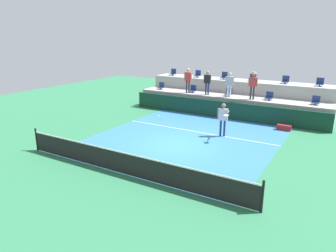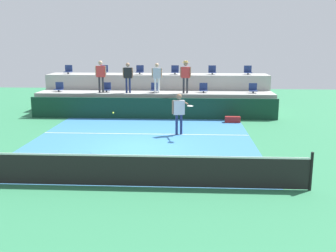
# 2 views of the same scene
# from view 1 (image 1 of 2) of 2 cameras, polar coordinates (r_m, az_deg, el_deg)

# --- Properties ---
(ground_plane) EXTENTS (40.00, 40.00, 0.00)m
(ground_plane) POSITION_cam_1_polar(r_m,az_deg,el_deg) (15.26, 1.51, -3.44)
(ground_plane) COLOR #2D754C
(court_inner_paint) EXTENTS (9.00, 10.00, 0.01)m
(court_inner_paint) POSITION_cam_1_polar(r_m,az_deg,el_deg) (16.09, 3.25, -2.38)
(court_inner_paint) COLOR teal
(court_inner_paint) RESTS_ON ground_plane
(court_service_line) EXTENTS (9.00, 0.06, 0.00)m
(court_service_line) POSITION_cam_1_polar(r_m,az_deg,el_deg) (17.28, 5.41, -1.08)
(court_service_line) COLOR white
(court_service_line) RESTS_ON ground_plane
(tennis_net) EXTENTS (10.48, 0.08, 1.07)m
(tennis_net) POSITION_cam_1_polar(r_m,az_deg,el_deg) (11.98, -7.93, -6.74)
(tennis_net) COLOR black
(tennis_net) RESTS_ON ground_plane
(sponsor_backboard) EXTENTS (13.00, 0.16, 1.10)m
(sponsor_backboard) POSITION_cam_1_polar(r_m,az_deg,el_deg) (20.35, 9.83, 3.01)
(sponsor_backboard) COLOR #0F3323
(sponsor_backboard) RESTS_ON ground_plane
(seating_tier_lower) EXTENTS (13.00, 1.80, 1.25)m
(seating_tier_lower) POSITION_cam_1_polar(r_m,az_deg,el_deg) (21.52, 11.10, 3.88)
(seating_tier_lower) COLOR #9E9E99
(seating_tier_lower) RESTS_ON ground_plane
(seating_tier_upper) EXTENTS (13.00, 1.80, 2.10)m
(seating_tier_upper) POSITION_cam_1_polar(r_m,az_deg,el_deg) (23.11, 12.69, 5.71)
(seating_tier_upper) COLOR #9E9E99
(seating_tier_upper) RESTS_ON ground_plane
(stadium_chair_lower_far_left) EXTENTS (0.44, 0.40, 0.52)m
(stadium_chair_lower_far_left) POSITION_cam_1_polar(r_m,az_deg,el_deg) (23.62, -1.28, 7.35)
(stadium_chair_lower_far_left) COLOR #2D2D33
(stadium_chair_lower_far_left) RESTS_ON seating_tier_lower
(stadium_chair_lower_left) EXTENTS (0.44, 0.40, 0.52)m
(stadium_chair_lower_left) POSITION_cam_1_polar(r_m,az_deg,el_deg) (22.32, 4.63, 6.77)
(stadium_chair_lower_left) COLOR #2D2D33
(stadium_chair_lower_left) RESTS_ON seating_tier_lower
(stadium_chair_lower_center) EXTENTS (0.44, 0.40, 0.52)m
(stadium_chair_lower_center) POSITION_cam_1_polar(r_m,az_deg,el_deg) (21.30, 11.14, 6.05)
(stadium_chair_lower_center) COLOR #2D2D33
(stadium_chair_lower_center) RESTS_ON seating_tier_lower
(stadium_chair_lower_right) EXTENTS (0.44, 0.40, 0.52)m
(stadium_chair_lower_right) POSITION_cam_1_polar(r_m,az_deg,el_deg) (20.58, 18.18, 5.19)
(stadium_chair_lower_right) COLOR #2D2D33
(stadium_chair_lower_right) RESTS_ON seating_tier_lower
(stadium_chair_lower_far_right) EXTENTS (0.44, 0.40, 0.52)m
(stadium_chair_lower_far_right) POSITION_cam_1_polar(r_m,az_deg,el_deg) (20.18, 25.62, 4.18)
(stadium_chair_lower_far_right) COLOR #2D2D33
(stadium_chair_lower_far_right) RESTS_ON seating_tier_lower
(stadium_chair_upper_far_left) EXTENTS (0.44, 0.40, 0.52)m
(stadium_chair_upper_far_left) POSITION_cam_1_polar(r_m,az_deg,el_deg) (25.02, 0.94, 9.83)
(stadium_chair_upper_far_left) COLOR #2D2D33
(stadium_chair_upper_far_left) RESTS_ON seating_tier_upper
(stadium_chair_upper_left) EXTENTS (0.44, 0.40, 0.52)m
(stadium_chair_upper_left) POSITION_cam_1_polar(r_m,az_deg,el_deg) (24.03, 5.49, 9.48)
(stadium_chair_upper_left) COLOR #2D2D33
(stadium_chair_upper_left) RESTS_ON seating_tier_upper
(stadium_chair_upper_mid_left) EXTENTS (0.44, 0.40, 0.52)m
(stadium_chair_upper_mid_left) POSITION_cam_1_polar(r_m,az_deg,el_deg) (23.20, 10.34, 9.05)
(stadium_chair_upper_mid_left) COLOR #2D2D33
(stadium_chair_upper_mid_left) RESTS_ON seating_tier_upper
(stadium_chair_upper_mid_right) EXTENTS (0.44, 0.40, 0.52)m
(stadium_chair_upper_mid_right) POSITION_cam_1_polar(r_m,az_deg,el_deg) (22.56, 15.35, 8.54)
(stadium_chair_upper_mid_right) COLOR #2D2D33
(stadium_chair_upper_mid_right) RESTS_ON seating_tier_upper
(stadium_chair_upper_right) EXTENTS (0.44, 0.40, 0.52)m
(stadium_chair_upper_right) POSITION_cam_1_polar(r_m,az_deg,el_deg) (22.09, 20.86, 7.89)
(stadium_chair_upper_right) COLOR #2D2D33
(stadium_chair_upper_right) RESTS_ON seating_tier_upper
(stadium_chair_upper_far_right) EXTENTS (0.44, 0.40, 0.52)m
(stadium_chair_upper_far_right) POSITION_cam_1_polar(r_m,az_deg,el_deg) (21.83, 26.24, 7.19)
(stadium_chair_upper_far_right) COLOR #2D2D33
(stadium_chair_upper_far_right) RESTS_ON seating_tier_upper
(tennis_player) EXTENTS (0.94, 1.18, 1.79)m
(tennis_player) POSITION_cam_1_polar(r_m,az_deg,el_deg) (16.42, 10.15, 1.78)
(tennis_player) COLOR navy
(tennis_player) RESTS_ON ground_plane
(spectator_in_grey) EXTENTS (0.60, 0.23, 1.73)m
(spectator_in_grey) POSITION_cam_1_polar(r_m,az_deg,el_deg) (21.96, 3.71, 8.83)
(spectator_in_grey) COLOR #2D2D33
(spectator_in_grey) RESTS_ON seating_tier_lower
(spectator_leaning_on_rail) EXTENTS (0.58, 0.23, 1.63)m
(spectator_leaning_on_rail) POSITION_cam_1_polar(r_m,az_deg,el_deg) (21.34, 7.29, 8.31)
(spectator_leaning_on_rail) COLOR navy
(spectator_leaning_on_rail) RESTS_ON seating_tier_lower
(spectator_in_white) EXTENTS (0.57, 0.23, 1.61)m
(spectator_in_white) POSITION_cam_1_polar(r_m,az_deg,el_deg) (20.77, 11.29, 7.87)
(spectator_in_white) COLOR white
(spectator_in_white) RESTS_ON seating_tier_lower
(spectator_with_hat) EXTENTS (0.59, 0.43, 1.74)m
(spectator_with_hat) POSITION_cam_1_polar(r_m,az_deg,el_deg) (20.30, 15.42, 7.72)
(spectator_with_hat) COLOR #2D2D33
(spectator_with_hat) RESTS_ON seating_tier_lower
(tennis_ball) EXTENTS (0.07, 0.07, 0.07)m
(tennis_ball) POSITION_cam_1_polar(r_m,az_deg,el_deg) (15.14, -1.69, 1.93)
(tennis_ball) COLOR #CCE033
(equipment_bag) EXTENTS (0.76, 0.28, 0.30)m
(equipment_bag) POSITION_cam_1_polar(r_m,az_deg,el_deg) (18.67, 20.62, -0.30)
(equipment_bag) COLOR maroon
(equipment_bag) RESTS_ON ground_plane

